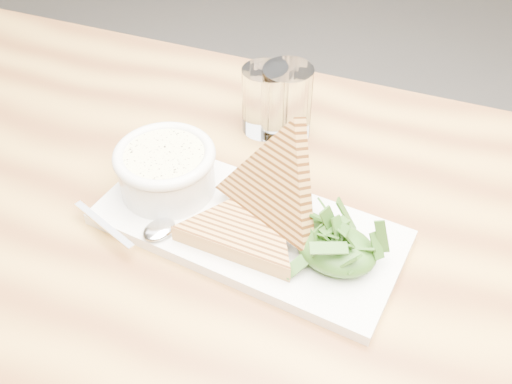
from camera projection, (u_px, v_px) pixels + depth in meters
The scene contains 14 objects.
table_top at pixel (186, 252), 0.70m from camera, with size 1.27×0.85×0.04m, color #B4833B.
table_leg_bl at pixel (81, 166), 1.40m from camera, with size 0.06×0.06×0.72m, color #B4833B.
platter at pixel (248, 227), 0.69m from camera, with size 0.37×0.17×0.02m, color silver.
soup_bowl at pixel (167, 174), 0.71m from camera, with size 0.12×0.12×0.05m, color silver.
soup at pixel (164, 156), 0.69m from camera, with size 0.10×0.10×0.01m, color #FAEEAC.
bowl_rim at pixel (164, 155), 0.69m from camera, with size 0.13×0.13×0.01m, color silver.
sandwich_flat at pixel (246, 229), 0.66m from camera, with size 0.17×0.17×0.02m, color #B37E3F, non-canonical shape.
sandwich_lean at pixel (275, 186), 0.65m from camera, with size 0.17×0.17×0.09m, color #B37E3F, non-canonical shape.
salad_base at pixel (336, 249), 0.63m from camera, with size 0.09×0.07×0.04m, color #214715.
arugula_pile at pixel (337, 244), 0.62m from camera, with size 0.11×0.10×0.05m, color #335D1B, non-canonical shape.
spoon_bowl at pixel (159, 229), 0.67m from camera, with size 0.03×0.04×0.01m, color silver.
spoon_handle at pixel (104, 224), 0.68m from camera, with size 0.11×0.01×0.00m, color silver.
glass_near at pixel (265, 100), 0.81m from camera, with size 0.07×0.07×0.10m, color white.
glass_far at pixel (287, 102), 0.80m from camera, with size 0.07×0.07×0.11m, color white.
Camera 1 is at (0.09, -0.61, 1.27)m, focal length 40.00 mm.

